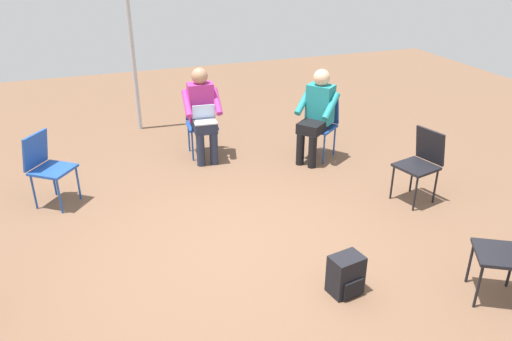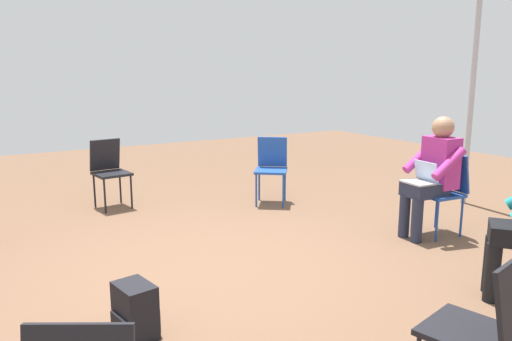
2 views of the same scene
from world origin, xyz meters
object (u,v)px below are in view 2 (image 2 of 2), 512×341
(chair_south, at_px, (486,326))
(chair_northeast, at_px, (272,165))
(chair_east, at_px, (444,188))
(backpack_near_laptop_user, at_px, (135,314))
(person_with_laptop, at_px, (433,171))
(chair_north, at_px, (109,168))

(chair_south, bearing_deg, chair_northeast, 57.83)
(chair_east, bearing_deg, chair_south, 137.15)
(chair_east, bearing_deg, backpack_near_laptop_user, 101.32)
(chair_east, height_order, backpack_near_laptop_user, chair_east)
(chair_east, bearing_deg, chair_northeast, 27.79)
(chair_south, distance_m, backpack_near_laptop_user, 2.05)
(chair_south, relative_size, person_with_laptop, 0.69)
(chair_north, relative_size, backpack_near_laptop_user, 2.36)
(person_with_laptop, bearing_deg, chair_north, 46.45)
(chair_east, distance_m, chair_north, 3.93)
(chair_north, xyz_separation_m, backpack_near_laptop_user, (-0.69, -3.25, -0.34))
(chair_east, height_order, chair_northeast, same)
(chair_north, bearing_deg, backpack_near_laptop_user, 70.52)
(chair_east, height_order, person_with_laptop, person_with_laptop)
(chair_northeast, distance_m, backpack_near_laptop_user, 3.52)
(chair_south, xyz_separation_m, backpack_near_laptop_user, (-1.21, 1.61, -0.34))
(chair_northeast, distance_m, person_with_laptop, 2.10)
(chair_northeast, relative_size, chair_north, 1.00)
(person_with_laptop, bearing_deg, chair_east, -90.00)
(chair_northeast, height_order, backpack_near_laptop_user, chair_northeast)
(person_with_laptop, bearing_deg, chair_south, 139.63)
(person_with_laptop, bearing_deg, backpack_near_laptop_user, 101.91)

